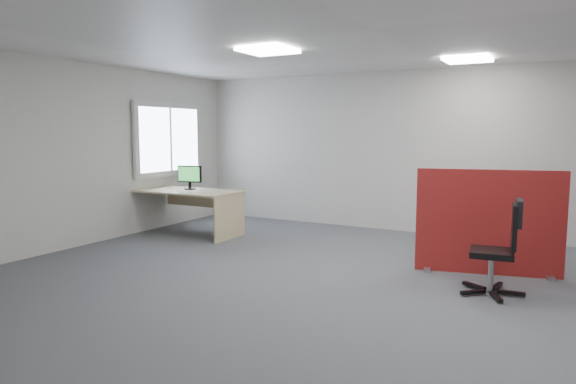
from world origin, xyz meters
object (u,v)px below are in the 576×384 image
at_px(second_desk, 189,200).
at_px(monitor_second, 190,176).
at_px(office_chair, 503,242).
at_px(red_divider, 489,223).

height_order(second_desk, monitor_second, monitor_second).
distance_m(monitor_second, office_chair, 5.12).
xyz_separation_m(red_divider, second_desk, (-4.69, 0.23, -0.05)).
bearing_deg(red_divider, office_chair, -85.61).
xyz_separation_m(monitor_second, office_chair, (4.98, -1.11, -0.39)).
xyz_separation_m(red_divider, monitor_second, (-4.74, 0.33, 0.34)).
bearing_deg(office_chair, red_divider, 100.66).
relative_size(second_desk, monitor_second, 4.03).
height_order(red_divider, office_chair, red_divider).
distance_m(red_divider, office_chair, 0.82).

